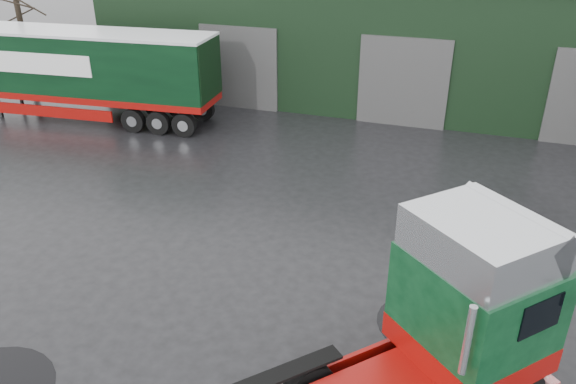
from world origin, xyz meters
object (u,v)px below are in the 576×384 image
Objects in this scene: hero_tractor at (398,338)px; tree_left at (19,15)px; warehouse at (422,32)px; trailer_left at (77,75)px; tree_back_b at (571,1)px.

hero_tractor is 0.77× the size of tree_left.
warehouse is 3.81× the size of tree_left.
trailer_left is (-14.43, -10.00, -1.08)m from warehouse.
hero_tractor is (2.50, -23.00, -1.12)m from warehouse.
tree_back_b reaches higher than hero_tractor.
trailer_left is at bearing -23.64° from tree_left.
tree_left reaches higher than hero_tractor.
tree_left is (-21.50, 15.00, 2.21)m from hero_tractor.
trailer_left is 1.79× the size of tree_back_b.
warehouse is at bearing -60.43° from trailer_left.
hero_tractor is 26.31m from tree_left.
trailer_left is at bearing -175.13° from hero_tractor.
warehouse is 20.64m from tree_left.
warehouse is at bearing -128.66° from tree_back_b.
warehouse is at bearing 138.59° from hero_tractor.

